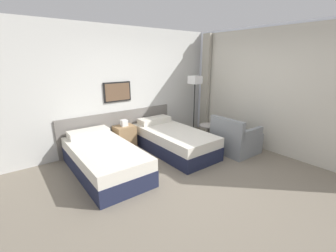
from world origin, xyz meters
The scene contains 9 objects.
ground_plane centered at (0.00, 0.00, 0.00)m, with size 16.00×16.00×0.00m, color slate.
wall_headboard centered at (-0.03, 2.17, 1.30)m, with size 10.00×0.10×2.70m.
wall_window centered at (2.17, -0.07, 1.34)m, with size 0.21×4.64×2.70m.
bed_near_door centered at (-1.23, 1.12, 0.26)m, with size 0.99×2.01×0.63m.
bed_near_window centered at (0.39, 1.12, 0.26)m, with size 0.99×2.01×0.63m.
nightstand centered at (-0.42, 1.89, 0.29)m, with size 0.44×0.35×0.69m.
floor_lamp centered at (1.51, 1.65, 1.36)m, with size 0.27×0.27×1.59m.
side_table centered at (1.27, 0.89, 0.35)m, with size 0.43×0.43×0.51m.
armchair centered at (1.45, 0.25, 0.28)m, with size 0.82×0.84×0.82m.
Camera 1 is at (-2.57, -2.57, 2.01)m, focal length 24.00 mm.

